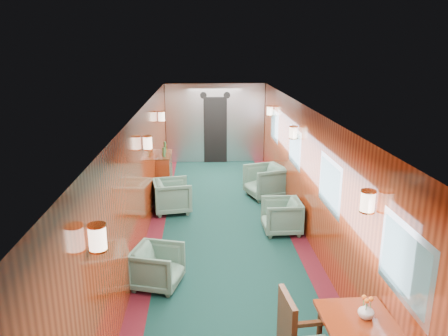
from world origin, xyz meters
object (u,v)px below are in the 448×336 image
object	(u,v)px
credenza	(165,172)
armchair_right_far	(265,181)
armchair_right_near	(281,216)
armchair_left_far	(172,196)
armchair_left_near	(158,267)

from	to	relation	value
credenza	armchair_right_far	world-z (taller)	credenza
credenza	armchair_right_near	bearing A→B (deg)	-46.98
armchair_right_near	armchair_left_far	bearing A→B (deg)	-119.90
armchair_left_near	credenza	bearing A→B (deg)	18.61
credenza	armchair_left_near	xyz separation A→B (m)	(0.22, -4.42, -0.17)
armchair_left_near	armchair_right_near	distance (m)	2.86
armchair_right_near	armchair_right_far	world-z (taller)	armchair_right_far
armchair_left_far	armchair_right_far	world-z (taller)	armchair_right_far
armchair_right_near	armchair_right_far	size ratio (longest dim) A/B	0.86
armchair_left_near	armchair_right_far	xyz separation A→B (m)	(2.18, 3.88, 0.07)
credenza	armchair_right_far	xyz separation A→B (m)	(2.40, -0.55, -0.10)
armchair_left_near	armchair_right_far	size ratio (longest dim) A/B	0.82
armchair_right_far	armchair_left_far	bearing A→B (deg)	-86.82
armchair_left_far	armchair_right_near	world-z (taller)	armchair_left_far
armchair_left_near	armchair_right_near	world-z (taller)	armchair_right_near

